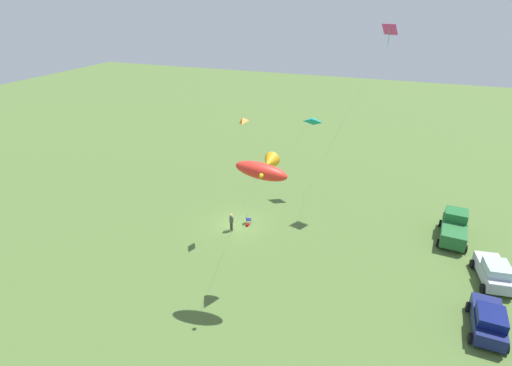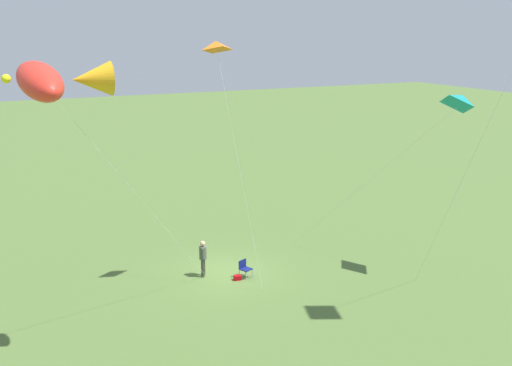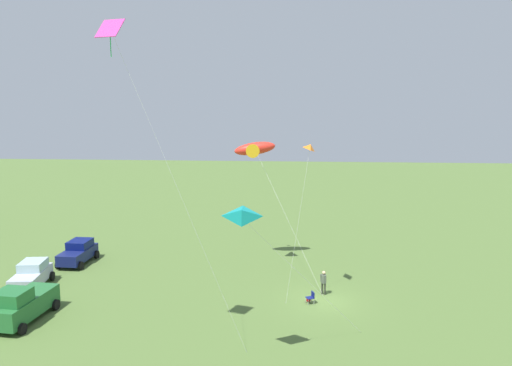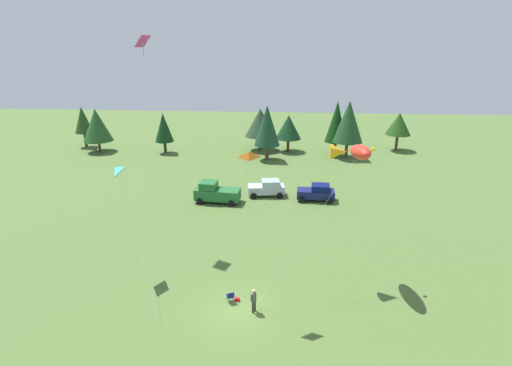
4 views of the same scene
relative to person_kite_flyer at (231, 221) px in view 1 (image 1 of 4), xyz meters
name	(u,v)px [view 1 (image 1 of 4)]	position (x,y,z in m)	size (l,w,h in m)	color
ground_plane	(237,225)	(-1.11, 0.07, -1.02)	(160.00, 160.00, 0.00)	#4F6B32
person_kite_flyer	(231,221)	(0.00, 0.00, 0.00)	(0.47, 0.52, 1.74)	#33372A
folding_chair	(248,219)	(-1.69, 0.93, -0.53)	(0.63, 0.63, 0.82)	navy
backpack_on_grass	(248,225)	(-1.26, 1.10, -0.91)	(0.32, 0.22, 0.22)	#BB090F
truck_green_flatbed	(454,227)	(-5.83, 19.06, 0.08)	(5.16, 2.77, 2.34)	#246530
car_silver_compact	(494,272)	(-0.21, 21.46, -0.07)	(4.40, 2.68, 1.89)	#AEB5C8
car_navy_hatch	(489,320)	(5.47, 20.40, -0.07)	(4.27, 2.35, 1.89)	#131B51
kite_large_fish	(263,169)	(6.72, 5.46, 8.71)	(8.31, 7.23, 10.49)	red
kite_diamond_rainbow	(387,35)	(-9.86, 10.95, 15.59)	(1.83, 7.16, 17.56)	#D63692
kite_delta_orange	(243,120)	(-0.38, 1.11, 9.52)	(2.05, 2.01, 10.87)	orange
kite_delta_teal	(313,120)	(-10.57, 4.73, 7.13)	(5.34, 7.41, 8.66)	teal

